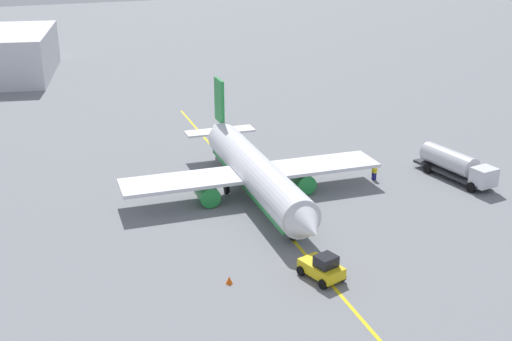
# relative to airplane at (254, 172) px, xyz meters

# --- Properties ---
(ground_plane) EXTENTS (400.00, 400.00, 0.00)m
(ground_plane) POSITION_rel_airplane_xyz_m (0.49, -0.05, -2.66)
(ground_plane) COLOR slate
(airplane) EXTENTS (32.24, 27.84, 9.67)m
(airplane) POSITION_rel_airplane_xyz_m (0.00, 0.00, 0.00)
(airplane) COLOR white
(airplane) RESTS_ON ground
(fuel_tanker) EXTENTS (10.57, 3.45, 3.15)m
(fuel_tanker) POSITION_rel_airplane_xyz_m (4.84, 22.32, -0.93)
(fuel_tanker) COLOR #2D2D33
(fuel_tanker) RESTS_ON ground
(pushback_tug) EXTENTS (3.95, 3.00, 2.20)m
(pushback_tug) POSITION_rel_airplane_xyz_m (17.73, -2.04, -1.65)
(pushback_tug) COLOR yellow
(pushback_tug) RESTS_ON ground
(refueling_worker) EXTENTS (0.55, 0.41, 1.71)m
(refueling_worker) POSITION_rel_airplane_xyz_m (1.33, 14.02, -1.84)
(refueling_worker) COLOR navy
(refueling_worker) RESTS_ON ground
(safety_cone_nose) EXTENTS (0.56, 0.56, 0.62)m
(safety_cone_nose) POSITION_rel_airplane_xyz_m (15.40, -9.09, -2.35)
(safety_cone_nose) COLOR #F2590F
(safety_cone_nose) RESTS_ON ground
(distant_hangar) EXTENTS (31.58, 24.67, 8.45)m
(distant_hangar) POSITION_rel_airplane_xyz_m (-73.42, -19.89, 1.56)
(distant_hangar) COLOR silver
(distant_hangar) RESTS_ON ground
(taxi_line_marking) EXTENTS (71.67, 7.21, 0.01)m
(taxi_line_marking) POSITION_rel_airplane_xyz_m (0.49, -0.05, -2.65)
(taxi_line_marking) COLOR yellow
(taxi_line_marking) RESTS_ON ground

